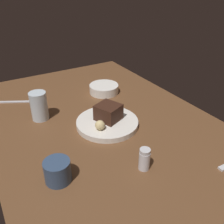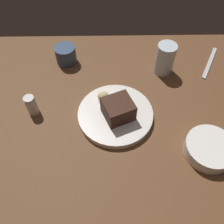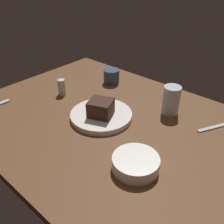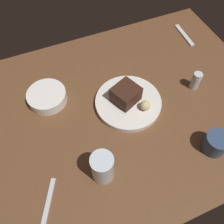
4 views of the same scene
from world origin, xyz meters
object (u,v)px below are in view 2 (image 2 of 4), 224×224
at_px(salt_shaker, 31,105).
at_px(butter_knife, 210,63).
at_px(coffee_cup, 66,55).
at_px(side_bowl, 209,149).
at_px(chocolate_cake_slice, 118,109).
at_px(bread_roll, 103,97).
at_px(dessert_plate, 115,115).
at_px(water_glass, 165,59).

distance_m(salt_shaker, butter_knife, 0.68).
bearing_deg(coffee_cup, side_bowl, 138.45).
bearing_deg(chocolate_cake_slice, bread_roll, -53.07).
bearing_deg(side_bowl, dessert_plate, -26.39).
bearing_deg(chocolate_cake_slice, water_glass, -128.60).
distance_m(water_glass, coffee_cup, 0.37).
xyz_separation_m(dessert_plate, chocolate_cake_slice, (-0.01, 0.01, 0.04)).
height_order(dessert_plate, salt_shaker, salt_shaker).
xyz_separation_m(chocolate_cake_slice, bread_roll, (0.05, -0.06, -0.01)).
height_order(water_glass, coffee_cup, water_glass).
height_order(dessert_plate, coffee_cup, coffee_cup).
xyz_separation_m(chocolate_cake_slice, side_bowl, (-0.26, 0.12, -0.03)).
bearing_deg(water_glass, coffee_cup, -8.79).
height_order(chocolate_cake_slice, salt_shaker, chocolate_cake_slice).
height_order(chocolate_cake_slice, butter_knife, chocolate_cake_slice).
bearing_deg(side_bowl, chocolate_cake_slice, -25.38).
xyz_separation_m(chocolate_cake_slice, butter_knife, (-0.36, -0.26, -0.05)).
xyz_separation_m(bread_roll, butter_knife, (-0.41, -0.20, -0.04)).
xyz_separation_m(side_bowl, coffee_cup, (0.45, -0.40, 0.01)).
bearing_deg(bread_roll, salt_shaker, 7.32).
xyz_separation_m(bread_roll, side_bowl, (-0.31, 0.19, -0.02)).
xyz_separation_m(dessert_plate, coffee_cup, (0.18, -0.27, 0.02)).
bearing_deg(bread_roll, side_bowl, 148.83).
xyz_separation_m(salt_shaker, water_glass, (-0.45, -0.19, 0.02)).
xyz_separation_m(coffee_cup, butter_knife, (-0.55, 0.02, -0.03)).
distance_m(dessert_plate, salt_shaker, 0.27).
height_order(water_glass, side_bowl, water_glass).
height_order(salt_shaker, side_bowl, salt_shaker).
bearing_deg(chocolate_cake_slice, coffee_cup, -55.41).
bearing_deg(coffee_cup, chocolate_cake_slice, 124.59).
relative_size(salt_shaker, butter_knife, 0.38).
bearing_deg(bread_roll, butter_knife, -154.52).
xyz_separation_m(salt_shaker, butter_knife, (-0.64, -0.23, -0.03)).
relative_size(water_glass, side_bowl, 0.82).
bearing_deg(water_glass, bread_roll, 35.30).
xyz_separation_m(chocolate_cake_slice, water_glass, (-0.17, -0.22, 0.01)).
bearing_deg(butter_knife, chocolate_cake_slice, -26.96).
distance_m(side_bowl, coffee_cup, 0.60).
height_order(bread_roll, side_bowl, bread_roll).
bearing_deg(bread_roll, water_glass, -144.70).
distance_m(chocolate_cake_slice, side_bowl, 0.29).
xyz_separation_m(dessert_plate, salt_shaker, (0.27, -0.02, 0.03)).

